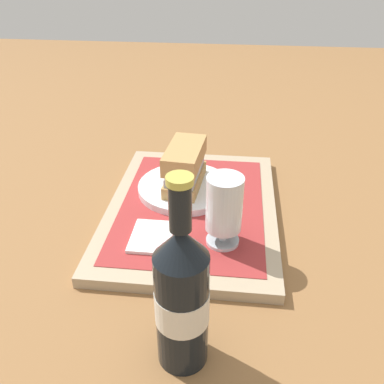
{
  "coord_description": "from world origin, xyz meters",
  "views": [
    {
      "loc": [
        0.66,
        0.07,
        0.46
      ],
      "look_at": [
        0.0,
        0.0,
        0.05
      ],
      "focal_mm": 38.65,
      "sensor_mm": 36.0,
      "label": 1
    }
  ],
  "objects_px": {
    "plate": "(185,188)",
    "beer_bottle": "(182,297)",
    "beer_glass": "(224,207)",
    "sandwich": "(184,167)"
  },
  "relations": [
    {
      "from": "sandwich",
      "to": "beer_glass",
      "type": "relative_size",
      "value": 1.09
    },
    {
      "from": "plate",
      "to": "sandwich",
      "type": "xyz_separation_m",
      "value": [
        0.0,
        -0.0,
        0.05
      ]
    },
    {
      "from": "sandwich",
      "to": "beer_glass",
      "type": "xyz_separation_m",
      "value": [
        0.15,
        0.08,
        0.01
      ]
    },
    {
      "from": "plate",
      "to": "beer_bottle",
      "type": "xyz_separation_m",
      "value": [
        0.37,
        0.04,
        0.08
      ]
    },
    {
      "from": "plate",
      "to": "beer_bottle",
      "type": "bearing_deg",
      "value": 6.62
    },
    {
      "from": "beer_glass",
      "to": "beer_bottle",
      "type": "bearing_deg",
      "value": -10.81
    },
    {
      "from": "plate",
      "to": "beer_glass",
      "type": "height_order",
      "value": "beer_glass"
    },
    {
      "from": "plate",
      "to": "beer_glass",
      "type": "distance_m",
      "value": 0.19
    },
    {
      "from": "plate",
      "to": "sandwich",
      "type": "height_order",
      "value": "sandwich"
    },
    {
      "from": "sandwich",
      "to": "plate",
      "type": "bearing_deg",
      "value": 180.0
    }
  ]
}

